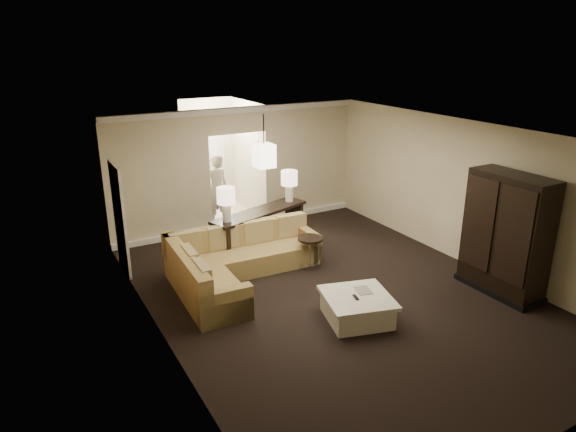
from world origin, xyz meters
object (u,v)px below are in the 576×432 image
console_table (260,227)px  drink_table (310,246)px  sectional_sofa (234,263)px  armoire (506,237)px  person (216,187)px  coffee_table (357,307)px

console_table → drink_table: (0.47, -1.21, -0.09)m
sectional_sofa → armoire: bearing=-31.9°
armoire → person: bearing=118.6°
console_table → drink_table: bearing=-86.3°
coffee_table → sectional_sofa: bearing=116.7°
console_table → armoire: armoire is taller
console_table → drink_table: 1.31m
coffee_table → person: size_ratio=0.66×
sectional_sofa → person: size_ratio=1.57×
console_table → sectional_sofa: bearing=-153.3°
console_table → person: bearing=78.3°
sectional_sofa → armoire: (3.89, -2.68, 0.67)m
sectional_sofa → person: bearing=76.3°
coffee_table → drink_table: (0.39, 2.04, 0.23)m
person → armoire: bearing=109.2°
drink_table → person: bearing=102.1°
coffee_table → drink_table: bearing=79.2°
drink_table → person: size_ratio=0.32×
coffee_table → armoire: (2.77, -0.44, 0.81)m
sectional_sofa → drink_table: (1.52, -0.20, 0.09)m
sectional_sofa → coffee_table: size_ratio=2.37×
sectional_sofa → person: (0.85, 2.90, 0.61)m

